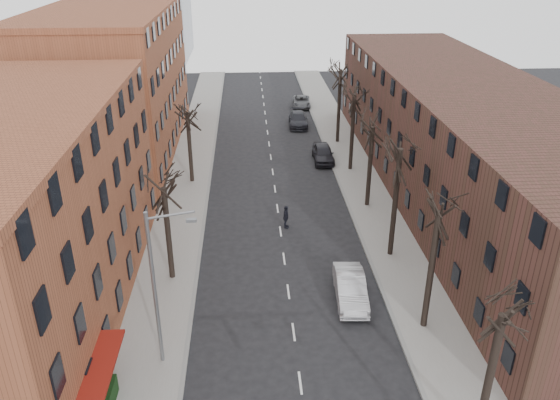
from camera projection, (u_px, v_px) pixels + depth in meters
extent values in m
cube|color=gray|center=(189.00, 177.00, 51.65)|extent=(4.00, 90.00, 0.15)
cube|color=gray|center=(356.00, 173.00, 52.54)|extent=(4.00, 90.00, 0.15)
cube|color=brown|center=(7.00, 224.00, 30.64)|extent=(12.00, 26.00, 12.00)
cube|color=brown|center=(114.00, 83.00, 56.30)|extent=(12.00, 28.00, 14.00)
cube|color=#452620|center=(464.00, 140.00, 46.36)|extent=(12.00, 50.00, 10.00)
cylinder|color=slate|center=(155.00, 292.00, 27.28)|extent=(0.20, 0.20, 9.00)
cylinder|color=slate|center=(169.00, 215.00, 25.48)|extent=(2.39, 0.12, 0.46)
cube|color=slate|center=(191.00, 220.00, 25.67)|extent=(0.50, 0.22, 0.14)
imported|color=#B9BAC0|center=(350.00, 288.00, 33.93)|extent=(2.06, 5.20, 1.68)
imported|color=black|center=(323.00, 153.00, 55.24)|extent=(2.08, 4.99, 1.69)
imported|color=#212229|center=(298.00, 119.00, 65.74)|extent=(2.45, 5.53, 1.58)
imported|color=#4F5156|center=(302.00, 102.00, 73.36)|extent=(2.56, 5.04, 1.36)
imported|color=black|center=(286.00, 217.00, 42.38)|extent=(0.76, 1.19, 1.88)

